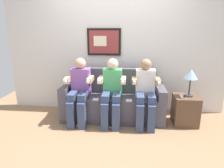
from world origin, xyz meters
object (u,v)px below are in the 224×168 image
at_px(person_in_middle, 112,89).
at_px(person_on_right, 145,90).
at_px(side_table_right, 185,110).
at_px(table_lamp, 191,75).
at_px(spare_remote_on_table, 181,96).
at_px(couch, 113,102).
at_px(person_on_left, 80,88).

bearing_deg(person_in_middle, person_on_right, 0.00).
height_order(side_table_right, table_lamp, table_lamp).
distance_m(person_in_middle, side_table_right, 1.30).
xyz_separation_m(table_lamp, spare_remote_on_table, (-0.13, -0.06, -0.35)).
distance_m(couch, person_in_middle, 0.34).
height_order(person_in_middle, table_lamp, person_in_middle).
bearing_deg(side_table_right, spare_remote_on_table, -154.79).
relative_size(person_in_middle, side_table_right, 2.22).
height_order(couch, side_table_right, couch).
xyz_separation_m(person_on_left, side_table_right, (1.81, 0.06, -0.36)).
bearing_deg(person_in_middle, table_lamp, 3.42).
height_order(person_on_left, spare_remote_on_table, person_on_left).
distance_m(person_in_middle, spare_remote_on_table, 1.16).
height_order(person_on_left, person_on_right, same).
xyz_separation_m(couch, side_table_right, (1.25, -0.11, -0.06)).
bearing_deg(couch, table_lamp, -4.00).
bearing_deg(person_on_right, spare_remote_on_table, 1.44).
xyz_separation_m(person_on_right, table_lamp, (0.73, 0.08, 0.25)).
bearing_deg(person_on_left, person_in_middle, 0.00).
height_order(person_on_right, table_lamp, person_on_right).
relative_size(person_on_left, table_lamp, 2.41).
bearing_deg(person_on_right, person_in_middle, 180.00).
bearing_deg(person_in_middle, side_table_right, 2.81).
height_order(couch, spare_remote_on_table, couch).
xyz_separation_m(side_table_right, spare_remote_on_table, (-0.10, -0.05, 0.26)).
relative_size(person_on_left, person_on_right, 1.00).
relative_size(side_table_right, table_lamp, 1.09).
bearing_deg(table_lamp, spare_remote_on_table, -155.15).
xyz_separation_m(person_in_middle, person_on_right, (0.56, 0.00, 0.00)).
distance_m(person_on_left, person_on_right, 1.12).
height_order(person_on_right, spare_remote_on_table, person_on_right).
bearing_deg(person_in_middle, spare_remote_on_table, 0.75).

